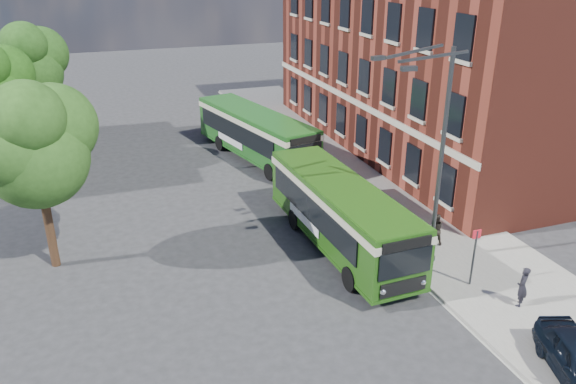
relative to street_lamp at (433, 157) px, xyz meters
name	(u,v)px	position (x,y,z in m)	size (l,w,h in m)	color
ground	(298,261)	(-4.84, 2.00, -4.79)	(120.00, 120.00, 0.00)	#2B2B2E
pavement	(362,175)	(2.16, 10.00, -4.72)	(6.00, 48.00, 0.15)	gray
kerb_line	(314,182)	(-0.89, 10.00, -4.79)	(0.12, 48.00, 0.01)	beige
brick_office	(438,40)	(9.16, 14.00, 2.18)	(12.10, 26.00, 14.20)	maroon
street_lamp	(433,157)	(0.00, 0.00, 0.00)	(2.96, 2.38, 9.00)	#323536
bus_stop_sign	(474,254)	(0.76, -2.20, -3.28)	(0.35, 0.08, 2.52)	#323536
bus_front	(340,209)	(-2.69, 2.57, -2.96)	(2.95, 10.54, 3.02)	#214F12
bus_rear	(255,131)	(-2.84, 15.04, -2.96)	(5.06, 11.32, 3.02)	#1D581B
pedestrian_a	(522,287)	(1.62, -4.00, -3.86)	(0.57, 0.38, 1.56)	black
pedestrian_b	(435,229)	(1.28, 1.11, -3.91)	(0.71, 0.56, 1.47)	black
tree_left	(35,143)	(-14.53, 5.04, 0.63)	(4.73, 4.50, 7.99)	#362313
tree_right	(29,63)	(-15.76, 22.23, 0.83)	(4.90, 4.66, 8.28)	#362313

